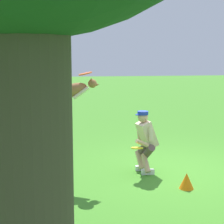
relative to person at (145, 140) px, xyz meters
The scene contains 6 objects.
ground_plane 0.93m from the person, behind, with size 60.00×60.00×0.00m, color #3E8226.
person is the anchor object (origin of this frame).
dog 1.80m from the person, ahead, with size 1.05×0.27×0.46m.
frisbee_flying 1.85m from the person, ahead, with size 0.27×0.27×0.02m, color #ED5B25.
frisbee_held 0.40m from the person, 53.10° to the left, with size 0.24×0.24×0.02m, color yellow.
training_cone 1.29m from the person, 118.37° to the left, with size 0.27×0.27×0.30m, color orange.
Camera 1 is at (2.28, 7.36, 2.50)m, focal length 59.96 mm.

